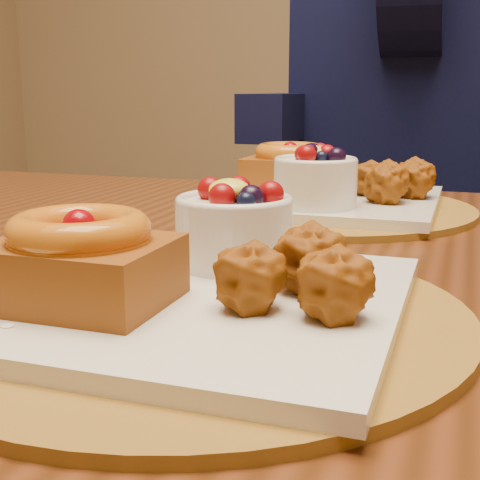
% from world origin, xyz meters
% --- Properties ---
extents(dining_table, '(1.60, 0.90, 0.76)m').
position_xyz_m(dining_table, '(-0.01, -0.04, 0.68)').
color(dining_table, '#3C1D0B').
rests_on(dining_table, ground).
extents(place_setting_near, '(0.38, 0.38, 0.09)m').
position_xyz_m(place_setting_near, '(-0.01, -0.26, 0.78)').
color(place_setting_near, brown).
rests_on(place_setting_near, dining_table).
extents(place_setting_far, '(0.38, 0.38, 0.09)m').
position_xyz_m(place_setting_far, '(-0.01, 0.17, 0.78)').
color(place_setting_far, brown).
rests_on(place_setting_far, dining_table).
extents(chair_far, '(0.51, 0.51, 0.85)m').
position_xyz_m(chair_far, '(-0.06, 0.86, 0.47)').
color(chair_far, black).
rests_on(chair_far, ground).
extents(diner, '(0.57, 0.54, 0.93)m').
position_xyz_m(diner, '(0.05, 0.76, 1.00)').
color(diner, black).
rests_on(diner, ground).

